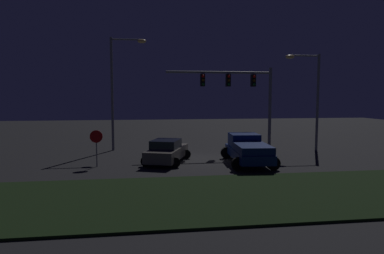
{
  "coord_description": "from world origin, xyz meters",
  "views": [
    {
      "loc": [
        -3.7,
        -22.69,
        4.25
      ],
      "look_at": [
        -0.53,
        0.01,
        2.18
      ],
      "focal_mm": 31.59,
      "sensor_mm": 36.0,
      "label": 1
    }
  ],
  "objects_px": {
    "stop_sign": "(96,141)",
    "car_sedan": "(167,151)",
    "traffic_signal_gantry": "(240,88)",
    "pickup_truck": "(247,148)",
    "street_lamp_left": "(119,80)",
    "street_lamp_right": "(311,89)"
  },
  "relations": [
    {
      "from": "stop_sign",
      "to": "car_sedan",
      "type": "bearing_deg",
      "value": 9.55
    },
    {
      "from": "stop_sign",
      "to": "traffic_signal_gantry",
      "type": "bearing_deg",
      "value": 24.68
    },
    {
      "from": "pickup_truck",
      "to": "traffic_signal_gantry",
      "type": "relative_size",
      "value": 0.66
    },
    {
      "from": "traffic_signal_gantry",
      "to": "stop_sign",
      "type": "distance_m",
      "value": 11.79
    },
    {
      "from": "pickup_truck",
      "to": "street_lamp_left",
      "type": "distance_m",
      "value": 11.61
    },
    {
      "from": "street_lamp_right",
      "to": "stop_sign",
      "type": "bearing_deg",
      "value": -165.56
    },
    {
      "from": "pickup_truck",
      "to": "street_lamp_right",
      "type": "xyz_separation_m",
      "value": [
        6.38,
        4.33,
        3.82
      ]
    },
    {
      "from": "pickup_truck",
      "to": "stop_sign",
      "type": "bearing_deg",
      "value": 92.28
    },
    {
      "from": "street_lamp_left",
      "to": "street_lamp_right",
      "type": "bearing_deg",
      "value": -8.74
    },
    {
      "from": "pickup_truck",
      "to": "street_lamp_left",
      "type": "xyz_separation_m",
      "value": [
        -8.42,
        6.6,
        4.51
      ]
    },
    {
      "from": "street_lamp_left",
      "to": "stop_sign",
      "type": "xyz_separation_m",
      "value": [
        -0.94,
        -6.33,
        -3.95
      ]
    },
    {
      "from": "car_sedan",
      "to": "stop_sign",
      "type": "relative_size",
      "value": 2.13
    },
    {
      "from": "car_sedan",
      "to": "street_lamp_left",
      "type": "bearing_deg",
      "value": 50.66
    },
    {
      "from": "traffic_signal_gantry",
      "to": "street_lamp_right",
      "type": "relative_size",
      "value": 1.1
    },
    {
      "from": "street_lamp_right",
      "to": "stop_sign",
      "type": "distance_m",
      "value": 16.57
    },
    {
      "from": "street_lamp_right",
      "to": "stop_sign",
      "type": "height_order",
      "value": "street_lamp_right"
    },
    {
      "from": "street_lamp_left",
      "to": "street_lamp_right",
      "type": "xyz_separation_m",
      "value": [
        14.79,
        -2.28,
        -0.7
      ]
    },
    {
      "from": "traffic_signal_gantry",
      "to": "stop_sign",
      "type": "bearing_deg",
      "value": -155.32
    },
    {
      "from": "car_sedan",
      "to": "street_lamp_right",
      "type": "xyz_separation_m",
      "value": [
        11.44,
        3.33,
        4.08
      ]
    },
    {
      "from": "car_sedan",
      "to": "street_lamp_left",
      "type": "relative_size",
      "value": 0.54
    },
    {
      "from": "car_sedan",
      "to": "traffic_signal_gantry",
      "type": "relative_size",
      "value": 0.57
    },
    {
      "from": "pickup_truck",
      "to": "street_lamp_left",
      "type": "relative_size",
      "value": 0.63
    }
  ]
}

